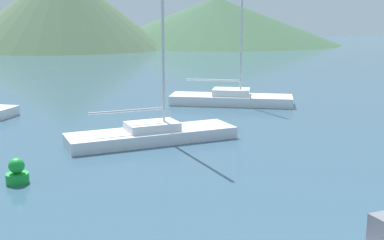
{
  "coord_description": "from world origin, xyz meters",
  "views": [
    {
      "loc": [
        -6.76,
        -2.63,
        4.98
      ],
      "look_at": [
        0.7,
        14.0,
        1.2
      ],
      "focal_mm": 45.0,
      "sensor_mm": 36.0,
      "label": 1
    }
  ],
  "objects": [
    {
      "name": "hill_east",
      "position": [
        8.15,
        87.3,
        7.39
      ],
      "size": [
        37.0,
        37.0,
        14.78
      ],
      "color": "#4C6647",
      "rests_on": "ground_plane"
    },
    {
      "name": "sailboat_inner",
      "position": [
        -0.25,
        15.94,
        0.37
      ],
      "size": [
        7.08,
        1.96,
        9.21
      ],
      "rotation": [
        0.0,
        0.0,
        -0.0
      ],
      "color": "silver",
      "rests_on": "ground_plane"
    },
    {
      "name": "hill_far_east",
      "position": [
        41.07,
        91.07,
        4.94
      ],
      "size": [
        52.24,
        52.24,
        9.87
      ],
      "color": "#38563D",
      "rests_on": "ground_plane"
    },
    {
      "name": "sailboat_middle",
      "position": [
        7.15,
        22.6,
        0.38
      ],
      "size": [
        7.28,
        5.8,
        7.54
      ],
      "rotation": [
        0.0,
        0.0,
        -0.58
      ],
      "color": "white",
      "rests_on": "ground_plane"
    },
    {
      "name": "buoy_marker",
      "position": [
        -5.87,
        12.66,
        0.33
      ],
      "size": [
        0.7,
        0.7,
        0.81
      ],
      "color": "green",
      "rests_on": "ground_plane"
    }
  ]
}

